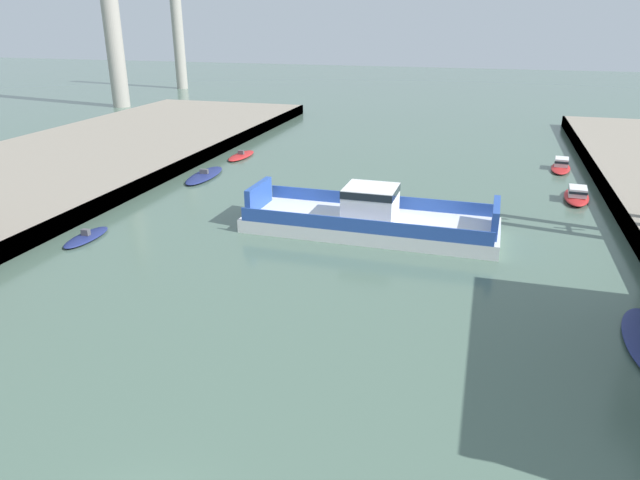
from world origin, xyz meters
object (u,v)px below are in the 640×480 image
at_px(smokestack_distant_a, 177,16).
at_px(smokestack_distant_b, 110,5).
at_px(moored_boat_near_right, 204,175).
at_px(chain_ferry, 370,218).
at_px(moored_boat_far_left, 241,156).
at_px(moored_boat_mid_left, 561,165).
at_px(moored_boat_upstream_a, 86,237).
at_px(moored_boat_mid_right, 577,195).

bearing_deg(smokestack_distant_a, smokestack_distant_b, -83.45).
bearing_deg(moored_boat_near_right, chain_ferry, -29.44).
relative_size(chain_ferry, moored_boat_near_right, 2.51).
xyz_separation_m(moored_boat_far_left, smokestack_distant_a, (-43.77, 65.09, 16.51)).
distance_m(moored_boat_mid_left, moored_boat_far_left, 38.63).
height_order(moored_boat_mid_left, moored_boat_upstream_a, moored_boat_mid_left).
bearing_deg(moored_boat_upstream_a, moored_boat_mid_right, 29.74).
bearing_deg(smokestack_distant_b, moored_boat_far_left, -40.29).
height_order(moored_boat_near_right, smokestack_distant_b, smokestack_distant_b).
bearing_deg(moored_boat_near_right, moored_boat_upstream_a, -91.04).
relative_size(moored_boat_upstream_a, smokestack_distant_a, 0.16).
height_order(moored_boat_mid_right, smokestack_distant_a, smokestack_distant_a).
relative_size(moored_boat_near_right, smokestack_distant_b, 0.24).
bearing_deg(smokestack_distant_a, moored_boat_far_left, -56.08).
distance_m(moored_boat_mid_right, smokestack_distant_b, 91.16).
height_order(chain_ferry, moored_boat_near_right, chain_ferry).
xyz_separation_m(moored_boat_upstream_a, smokestack_distant_b, (-39.79, 64.26, 18.43)).
bearing_deg(smokestack_distant_a, chain_ferry, -53.34).
distance_m(moored_boat_mid_right, moored_boat_upstream_a, 45.04).
bearing_deg(moored_boat_mid_right, moored_boat_near_right, -176.62).
distance_m(moored_boat_far_left, moored_boat_upstream_a, 30.18).
relative_size(moored_boat_mid_right, moored_boat_upstream_a, 1.31).
relative_size(chain_ferry, moored_boat_upstream_a, 4.07).
distance_m(moored_boat_near_right, moored_boat_mid_left, 41.12).
height_order(moored_boat_far_left, smokestack_distant_b, smokestack_distant_b).
xyz_separation_m(chain_ferry, moored_boat_upstream_a, (-21.50, -8.13, -0.95)).
relative_size(moored_boat_far_left, smokestack_distant_a, 0.20).
bearing_deg(moored_boat_upstream_a, moored_boat_far_left, 89.20).
xyz_separation_m(moored_boat_near_right, moored_boat_mid_left, (38.43, 14.61, 0.28)).
height_order(moored_boat_far_left, moored_boat_upstream_a, moored_boat_far_left).
distance_m(moored_boat_upstream_a, smokestack_distant_b, 77.80).
height_order(moored_boat_near_right, moored_boat_mid_left, moored_boat_mid_left).
height_order(moored_boat_mid_right, smokestack_distant_b, smokestack_distant_b).
distance_m(moored_boat_far_left, smokestack_distant_b, 55.84).
xyz_separation_m(moored_boat_mid_right, moored_boat_far_left, (-38.68, 7.83, -0.31)).
relative_size(moored_boat_mid_left, smokestack_distant_a, 0.20).
xyz_separation_m(moored_boat_mid_left, moored_boat_mid_right, (0.31, -12.33, 0.02)).
distance_m(moored_boat_mid_left, moored_boat_mid_right, 12.33).
bearing_deg(moored_boat_far_left, smokestack_distant_b, 139.71).
height_order(chain_ferry, moored_boat_far_left, chain_ferry).
distance_m(chain_ferry, moored_boat_near_right, 24.28).
bearing_deg(moored_boat_far_left, moored_boat_near_right, -90.34).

